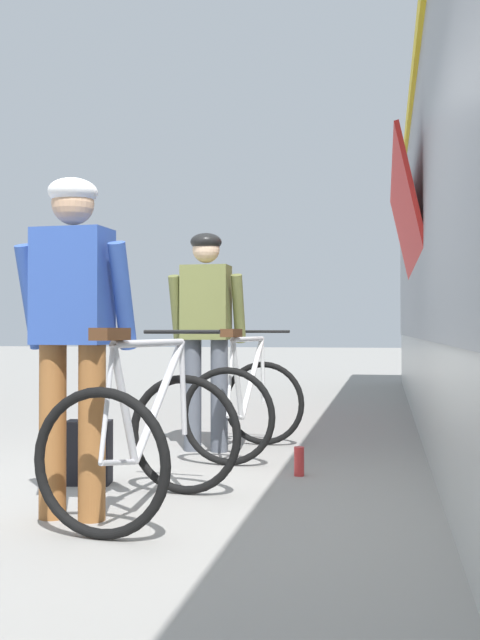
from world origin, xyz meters
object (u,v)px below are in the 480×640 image
cyclist_far_in_blue (73,315)px  bicycle_far_silver (147,438)px  cyclist_near_in_olive (206,321)px  water_bottle_near_the_bikes (299,461)px  backpack_on_platform (88,452)px  bicycle_near_white (247,403)px

cyclist_far_in_blue → bicycle_far_silver: cyclist_far_in_blue is taller
cyclist_near_in_olive → bicycle_far_silver: bearing=-85.0°
cyclist_near_in_olive → water_bottle_near_the_bikes: (0.85, -0.89, -0.96)m
bicycle_far_silver → backpack_on_platform: bearing=131.5°
cyclist_far_in_blue → bicycle_near_white: cyclist_far_in_blue is taller
bicycle_far_silver → backpack_on_platform: (-0.61, 0.69, -0.20)m
cyclist_far_in_blue → water_bottle_near_the_bikes: 1.96m
bicycle_near_white → bicycle_far_silver: 2.00m
cyclist_far_in_blue → bicycle_near_white: (0.52, 2.16, -0.65)m
cyclist_near_in_olive → backpack_on_platform: 1.70m
cyclist_far_in_blue → backpack_on_platform: 1.24m
cyclist_near_in_olive → bicycle_far_silver: (0.18, -2.09, -0.65)m
bicycle_near_white → water_bottle_near_the_bikes: bearing=-57.6°
bicycle_near_white → water_bottle_near_the_bikes: bicycle_near_white is taller
cyclist_far_in_blue → cyclist_near_in_olive: bearing=85.7°
bicycle_far_silver → water_bottle_near_the_bikes: bearing=60.9°
water_bottle_near_the_bikes → cyclist_near_in_olive: bearing=133.9°
bicycle_near_white → bicycle_far_silver: (-0.17, -1.99, -0.00)m
cyclist_far_in_blue → bicycle_near_white: 2.31m
cyclist_near_in_olive → cyclist_far_in_blue: same height
bicycle_near_white → backpack_on_platform: bicycle_near_white is taller
backpack_on_platform → bicycle_near_white: bearing=49.9°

